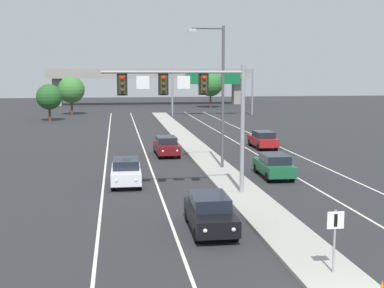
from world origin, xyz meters
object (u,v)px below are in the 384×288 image
Objects in this scene: street_lamp_median at (220,89)px; highway_sign_gantry at (213,77)px; car_oncoming_white at (126,171)px; tree_far_left_c at (49,97)px; car_receding_green at (274,165)px; car_receding_red at (263,139)px; overhead_signal_mast at (194,98)px; car_oncoming_black at (210,212)px; tree_far_right_a at (211,84)px; tree_far_left_b at (71,90)px; car_oncoming_darkred at (166,146)px; median_sign_post at (335,232)px.

highway_sign_gantry is at bearing 79.80° from street_lamp_median.
car_oncoming_white is 44.70m from tree_far_left_c.
car_receding_green is (3.04, -3.24, -4.97)m from street_lamp_median.
overhead_signal_mast is at bearing -117.79° from car_receding_red.
street_lamp_median is 2.23× the size of car_oncoming_black.
tree_far_right_a is at bearing 79.44° from car_oncoming_black.
tree_far_left_b reaches higher than tree_far_left_c.
highway_sign_gantry reaches higher than tree_far_left_b.
tree_far_right_a is (3.05, 18.38, -1.44)m from highway_sign_gantry.
car_receding_red is at bearing 46.58° from car_oncoming_white.
median_sign_post is at bearing -83.21° from car_oncoming_darkred.
tree_far_left_b is at bearing -152.99° from tree_far_right_a.
street_lamp_median reaches higher than car_oncoming_black.
overhead_signal_mast is at bearing -143.89° from car_receding_green.
tree_far_right_a is at bearing 78.70° from overhead_signal_mast.
car_receding_green is at bearing 79.43° from median_sign_post.
overhead_signal_mast reaches higher than car_oncoming_white.
car_receding_red is 0.85× the size of tree_far_left_c.
overhead_signal_mast reaches higher than car_receding_green.
car_oncoming_white is 1.00× the size of car_oncoming_darkred.
median_sign_post is at bearing -74.25° from tree_far_left_c.
median_sign_post is at bearing -101.74° from car_receding_red.
car_oncoming_white is 1.00× the size of car_receding_green.
tree_far_right_a reaches higher than car_receding_green.
car_oncoming_black is at bearing 119.85° from median_sign_post.
tree_far_right_a is (14.14, 70.78, -0.80)m from overhead_signal_mast.
overhead_signal_mast is 0.79× the size of street_lamp_median.
tree_far_left_c is (-13.43, 53.50, 2.62)m from car_oncoming_black.
tree_far_left_b is 10.77m from tree_far_left_c.
car_receding_red is 0.71× the size of tree_far_left_b.
tree_far_left_b is (-22.52, 5.35, -2.07)m from highway_sign_gantry.
highway_sign_gantry is 18.68m from tree_far_right_a.
tree_far_left_c is (-19.74, 42.80, 2.62)m from car_receding_green.
car_oncoming_white is 54.66m from tree_far_left_b.
highway_sign_gantry is at bearing 73.57° from car_oncoming_darkred.
car_oncoming_black is 0.85× the size of tree_far_left_c.
overhead_signal_mast is 7.05m from car_oncoming_white.
median_sign_post is 26.55m from car_oncoming_darkred.
car_oncoming_white is 0.34× the size of highway_sign_gantry.
car_oncoming_white is 18.60m from car_receding_red.
street_lamp_median reaches higher than car_receding_red.
car_receding_green is 1.01× the size of car_receding_red.
car_oncoming_black is 65.07m from tree_far_left_b.
street_lamp_median is 43.00m from tree_far_left_c.
tree_far_left_c is at bearing 104.10° from car_oncoming_black.
highway_sign_gantry is 1.84× the size of tree_far_right_a.
street_lamp_median is 15.16m from car_oncoming_black.
median_sign_post is at bearing -78.28° from tree_far_left_b.
tree_far_left_c is (-16.69, 59.17, 1.86)m from median_sign_post.
car_oncoming_black is 1.00× the size of car_receding_green.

